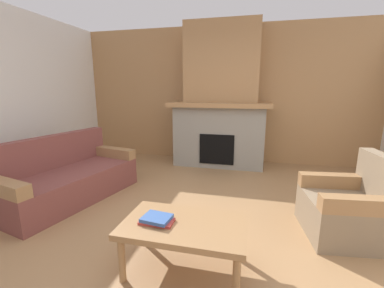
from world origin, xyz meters
The scene contains 7 objects.
ground centered at (0.00, 0.00, 0.00)m, with size 9.00×9.00×0.00m, color #9E754C.
wall_back_wood_panel centered at (0.00, 3.00, 1.35)m, with size 6.00×0.12×2.70m, color #A87A4C.
fireplace centered at (0.00, 2.62, 1.16)m, with size 1.90×0.82×2.70m.
couch centered at (-1.81, 0.47, 0.29)m, with size 1.21×1.94×0.85m.
armchair centered at (1.65, 0.38, 0.29)m, with size 0.85×0.85×0.85m.
coffee_table centered at (0.14, -0.53, 0.38)m, with size 1.00×0.60×0.43m.
book_stack_near_edge centered at (-0.08, -0.57, 0.46)m, with size 0.27×0.21×0.05m.
Camera 1 is at (0.64, -2.32, 1.49)m, focal length 23.73 mm.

